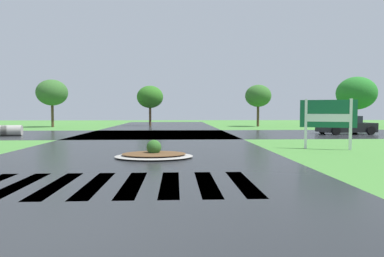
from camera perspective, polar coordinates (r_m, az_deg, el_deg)
name	(u,v)px	position (r m, az deg, el deg)	size (l,w,h in m)	color
ground_plane	(62,250)	(5.03, -21.03, -18.48)	(120.00, 120.00, 0.10)	#478438
asphalt_roadway	(141,152)	(14.62, -8.60, -4.01)	(11.35, 80.00, 0.01)	#232628
asphalt_cross_road	(156,134)	(25.99, -6.01, -0.94)	(90.00, 10.21, 0.01)	#232628
crosswalk_stripes	(114,184)	(8.49, -13.01, -9.13)	(6.75, 3.05, 0.01)	white
estate_billboard	(328,116)	(16.85, 21.90, 1.94)	(2.33, 0.96, 2.33)	white
median_island	(154,154)	(12.95, -6.42, -4.33)	(2.96, 2.14, 0.68)	#9E9B93
car_dark_suv	(346,126)	(28.45, 24.44, 0.44)	(4.18, 2.44, 1.40)	black
background_treeline	(243,94)	(39.04, 8.60, 5.73)	(37.89, 6.44, 5.64)	#4C3823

